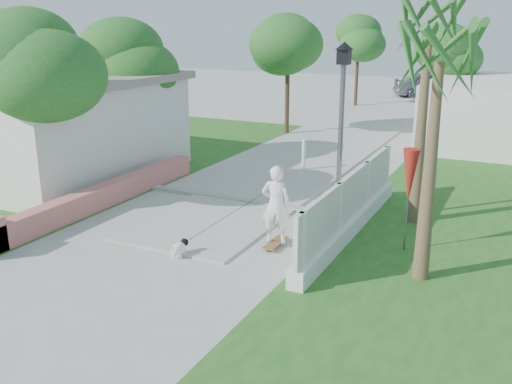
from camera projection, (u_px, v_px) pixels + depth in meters
The scene contains 21 objects.
ground at pixel (99, 289), 10.87m from camera, with size 90.00×90.00×0.00m, color #B7B7B2.
path_strip at pixel (375, 124), 28.03m from camera, with size 3.20×36.00×0.06m, color #B7B7B2.
curb at pixel (244, 201), 16.00m from camera, with size 6.50×0.25×0.10m, color #999993.
grass_left at pixel (98, 161), 20.70m from camera, with size 8.00×20.00×0.01m, color #235D1D.
pink_wall at pixel (92, 200), 15.23m from camera, with size 0.45×8.20×0.80m.
house_left at pixel (30, 123), 18.94m from camera, with size 8.40×7.40×3.23m.
lattice_fence at pixel (351, 211), 13.57m from camera, with size 0.35×7.00×1.50m.
building_right at pixel (507, 112), 23.41m from camera, with size 6.00×8.00×2.60m, color silver.
street_lamp at pixel (341, 128), 13.66m from camera, with size 0.44×0.44×4.44m.
bollard at pixel (304, 154), 19.20m from camera, with size 0.14×0.14×1.09m.
patio_umbrella at pixel (410, 177), 12.21m from camera, with size 0.36×0.36×2.30m.
tree_left_near at pixel (28, 66), 14.22m from camera, with size 3.60×3.60×5.28m.
tree_left_mid at pixel (134, 64), 19.46m from camera, with size 3.20×3.20×4.85m.
tree_path_left at pixel (288, 47), 24.75m from camera, with size 3.40×3.40×5.23m.
tree_path_right at pixel (450, 53), 25.65m from camera, with size 3.00×3.00×4.79m.
tree_path_far at pixel (359, 40), 33.25m from camera, with size 3.20×3.20×5.17m.
palm_far at pixel (429, 39), 13.21m from camera, with size 1.80×1.80×5.30m.
palm_near at pixel (438, 76), 10.19m from camera, with size 1.80×1.80×4.70m.
skateboarder at pixel (237, 214), 12.56m from camera, with size 1.99×1.77×1.89m.
dog at pixel (180, 248), 12.27m from camera, with size 0.31×0.57×0.39m.
parked_car at pixel (433, 85), 37.51m from camera, with size 2.01×5.00×1.70m, color #A2A4AA.
Camera 1 is at (7.05, -7.53, 4.90)m, focal length 40.00 mm.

